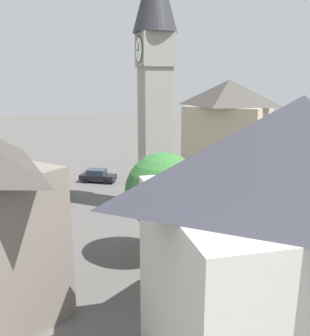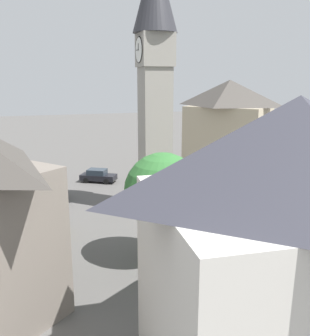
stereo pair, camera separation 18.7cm
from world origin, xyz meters
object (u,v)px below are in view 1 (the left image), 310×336
at_px(car_white_side, 38,228).
at_px(building_terrace_right, 290,247).
at_px(clock_tower, 155,62).
at_px(lamp_post, 153,161).
at_px(car_red_corner, 249,212).
at_px(tree, 164,191).
at_px(car_blue_kerb, 98,176).
at_px(car_silver_kerb, 54,195).
at_px(building_shop_left, 227,124).
at_px(pedestrian, 285,199).

distance_m(car_white_side, building_terrace_right, 20.00).
distance_m(clock_tower, car_white_side, 16.60).
bearing_deg(lamp_post, car_white_side, 125.86).
bearing_deg(lamp_post, car_red_corner, -152.96).
relative_size(clock_tower, tree, 3.08).
height_order(car_red_corner, tree, tree).
relative_size(car_blue_kerb, car_silver_kerb, 1.01).
relative_size(car_blue_kerb, building_terrace_right, 0.39).
distance_m(clock_tower, building_shop_left, 20.06).
relative_size(clock_tower, pedestrian, 13.27).
xyz_separation_m(car_silver_kerb, building_shop_left, (7.55, -22.94, 5.21)).
xyz_separation_m(car_white_side, tree, (-6.29, -7.84, 4.02)).
bearing_deg(car_white_side, pedestrian, -90.97).
relative_size(car_silver_kerb, car_red_corner, 1.01).
height_order(car_blue_kerb, building_shop_left, building_shop_left).
distance_m(car_blue_kerb, tree, 21.05).
height_order(car_blue_kerb, building_terrace_right, building_terrace_right).
xyz_separation_m(pedestrian, lamp_post, (8.95, 9.92, 2.43)).
bearing_deg(car_white_side, tree, -128.73).
bearing_deg(car_silver_kerb, pedestrian, -113.41).
height_order(clock_tower, lamp_post, clock_tower).
distance_m(car_red_corner, car_white_side, 17.23).
relative_size(car_silver_kerb, building_terrace_right, 0.39).
xyz_separation_m(clock_tower, car_silver_kerb, (4.80, 8.87, -12.39)).
distance_m(car_red_corner, building_shop_left, 19.86).
height_order(clock_tower, car_white_side, clock_tower).
relative_size(car_silver_kerb, building_shop_left, 0.34).
relative_size(car_blue_kerb, tree, 0.61).
distance_m(car_white_side, tree, 10.82).
bearing_deg(tree, pedestrian, -67.01).
bearing_deg(clock_tower, car_silver_kerb, 61.55).
xyz_separation_m(car_blue_kerb, car_red_corner, (-16.11, -10.24, 0.00)).
distance_m(car_red_corner, tree, 11.10).
relative_size(car_blue_kerb, lamp_post, 0.86).
bearing_deg(building_terrace_right, clock_tower, -4.21).
bearing_deg(car_white_side, car_blue_kerb, -25.67).
bearing_deg(car_blue_kerb, clock_tower, -161.74).
bearing_deg(building_shop_left, clock_tower, 131.28).
height_order(clock_tower, car_red_corner, clock_tower).
relative_size(car_red_corner, building_shop_left, 0.34).
distance_m(clock_tower, car_red_corner, 15.05).
relative_size(car_white_side, lamp_post, 0.81).
relative_size(car_silver_kerb, pedestrian, 2.59).
xyz_separation_m(clock_tower, car_red_corner, (-5.32, -6.68, -12.39)).
height_order(car_blue_kerb, car_silver_kerb, same).
distance_m(pedestrian, lamp_post, 13.57).
bearing_deg(pedestrian, tree, 112.99).
bearing_deg(building_terrace_right, pedestrian, -37.36).
xyz_separation_m(pedestrian, building_terrace_right, (-16.83, 12.85, 4.71)).
relative_size(pedestrian, building_shop_left, 0.13).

